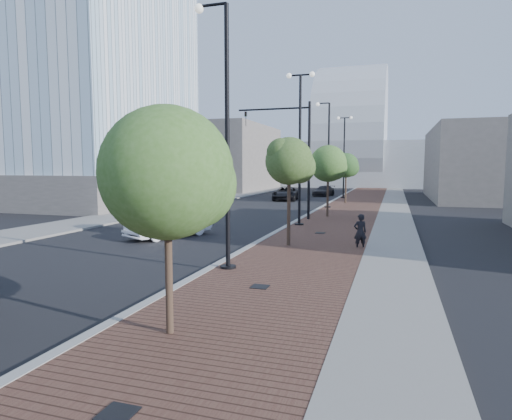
% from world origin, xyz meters
% --- Properties ---
extents(sidewalk, '(7.00, 140.00, 0.12)m').
position_xyz_m(sidewalk, '(3.50, 40.00, 0.06)').
color(sidewalk, '#4C2D23').
rests_on(sidewalk, ground).
extents(concrete_strip, '(2.40, 140.00, 0.13)m').
position_xyz_m(concrete_strip, '(6.20, 40.00, 0.07)').
color(concrete_strip, slate).
rests_on(concrete_strip, ground).
extents(curb, '(0.30, 140.00, 0.14)m').
position_xyz_m(curb, '(0.00, 40.00, 0.07)').
color(curb, gray).
rests_on(curb, ground).
extents(west_sidewalk, '(4.00, 140.00, 0.12)m').
position_xyz_m(west_sidewalk, '(-13.00, 40.00, 0.06)').
color(west_sidewalk, slate).
rests_on(west_sidewalk, ground).
extents(white_sedan, '(3.39, 4.89, 1.53)m').
position_xyz_m(white_sedan, '(-5.05, 16.00, 0.76)').
color(white_sedan, white).
rests_on(white_sedan, ground).
extents(dark_car_mid, '(2.90, 5.51, 1.48)m').
position_xyz_m(dark_car_mid, '(-5.19, 42.23, 0.74)').
color(dark_car_mid, black).
rests_on(dark_car_mid, ground).
extents(dark_car_far, '(2.59, 4.62, 1.27)m').
position_xyz_m(dark_car_far, '(-2.31, 50.34, 0.63)').
color(dark_car_far, black).
rests_on(dark_car_far, ground).
extents(pedestrian, '(0.69, 0.59, 1.60)m').
position_xyz_m(pedestrian, '(4.74, 15.49, 0.80)').
color(pedestrian, black).
rests_on(pedestrian, ground).
extents(streetlight_1, '(1.44, 0.56, 9.21)m').
position_xyz_m(streetlight_1, '(0.49, 10.00, 4.34)').
color(streetlight_1, black).
rests_on(streetlight_1, ground).
extents(streetlight_2, '(1.72, 0.56, 9.28)m').
position_xyz_m(streetlight_2, '(0.60, 22.00, 4.82)').
color(streetlight_2, black).
rests_on(streetlight_2, ground).
extents(streetlight_3, '(1.44, 0.56, 9.21)m').
position_xyz_m(streetlight_3, '(0.49, 34.00, 4.34)').
color(streetlight_3, black).
rests_on(streetlight_3, ground).
extents(streetlight_4, '(1.72, 0.56, 9.28)m').
position_xyz_m(streetlight_4, '(0.60, 46.00, 4.82)').
color(streetlight_4, black).
rests_on(streetlight_4, ground).
extents(traffic_mast, '(5.09, 0.20, 8.00)m').
position_xyz_m(traffic_mast, '(-0.30, 25.00, 4.98)').
color(traffic_mast, black).
rests_on(traffic_mast, ground).
extents(tree_0, '(2.81, 2.81, 4.97)m').
position_xyz_m(tree_0, '(1.65, 4.02, 3.55)').
color(tree_0, '#382619').
rests_on(tree_0, ground).
extents(tree_1, '(2.22, 2.14, 5.01)m').
position_xyz_m(tree_1, '(1.65, 15.02, 3.92)').
color(tree_1, '#382619').
rests_on(tree_1, ground).
extents(tree_2, '(2.63, 2.62, 5.21)m').
position_xyz_m(tree_2, '(1.65, 27.02, 3.88)').
color(tree_2, '#382619').
rests_on(tree_2, ground).
extents(tree_3, '(2.43, 2.39, 5.00)m').
position_xyz_m(tree_3, '(1.65, 39.02, 3.79)').
color(tree_3, '#382619').
rests_on(tree_3, ground).
extents(tower_podium, '(19.00, 19.00, 3.00)m').
position_xyz_m(tower_podium, '(-24.00, 32.00, 1.50)').
color(tower_podium, '#5E5854').
rests_on(tower_podium, ground).
extents(convention_center, '(50.00, 30.00, 50.00)m').
position_xyz_m(convention_center, '(-2.00, 85.00, 6.00)').
color(convention_center, '#AAB0B4').
rests_on(convention_center, ground).
extents(commercial_block_nw, '(14.00, 20.00, 10.00)m').
position_xyz_m(commercial_block_nw, '(-20.00, 60.00, 5.00)').
color(commercial_block_nw, slate).
rests_on(commercial_block_nw, ground).
extents(commercial_block_ne, '(12.00, 22.00, 8.00)m').
position_xyz_m(commercial_block_ne, '(16.00, 50.00, 4.00)').
color(commercial_block_ne, '#605A56').
rests_on(commercial_block_ne, ground).
extents(utility_cover_0, '(0.50, 0.50, 0.02)m').
position_xyz_m(utility_cover_0, '(2.40, 1.00, 0.13)').
color(utility_cover_0, black).
rests_on(utility_cover_0, sidewalk).
extents(utility_cover_1, '(0.50, 0.50, 0.02)m').
position_xyz_m(utility_cover_1, '(2.40, 8.00, 0.13)').
color(utility_cover_1, black).
rests_on(utility_cover_1, sidewalk).
extents(utility_cover_2, '(0.50, 0.50, 0.02)m').
position_xyz_m(utility_cover_2, '(2.40, 19.00, 0.13)').
color(utility_cover_2, black).
rests_on(utility_cover_2, sidewalk).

